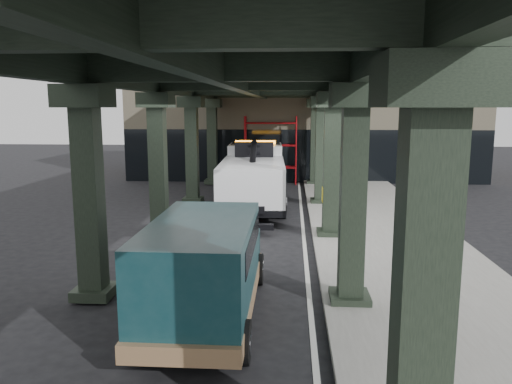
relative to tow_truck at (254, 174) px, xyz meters
The scene contains 8 objects.
ground 7.73m from the tow_truck, 86.49° to the right, with size 90.00×90.00×0.00m, color black.
sidewalk 7.60m from the tow_truck, 48.30° to the right, with size 5.00×40.00×0.15m, color gray.
lane_stripe 6.16m from the tow_truck, 68.77° to the right, with size 0.12×38.00×0.01m, color silver.
viaduct 6.84m from the tow_truck, 89.34° to the right, with size 7.40×32.00×6.40m.
building 12.92m from the tow_truck, 78.78° to the left, with size 22.00×10.00×8.00m, color #C6B793.
scaffolding 7.11m from the tow_truck, 86.24° to the left, with size 3.08×0.88×4.00m.
tow_truck is the anchor object (origin of this frame).
towed_van 12.60m from the tow_truck, 90.42° to the right, with size 2.24×5.53×2.24m.
Camera 1 is at (1.23, -14.99, 4.50)m, focal length 35.00 mm.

